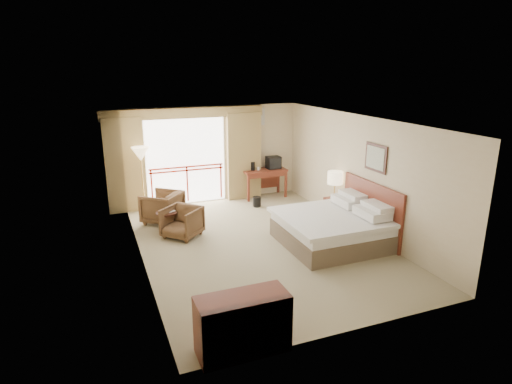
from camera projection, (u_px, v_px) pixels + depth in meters
name	position (u px, v px, depth m)	size (l,w,h in m)	color
floor	(259.00, 243.00, 9.42)	(7.00, 7.00, 0.00)	gray
ceiling	(260.00, 120.00, 8.66)	(7.00, 7.00, 0.00)	white
wall_back	(214.00, 154.00, 12.16)	(5.00, 5.00, 0.00)	beige
wall_front	(354.00, 247.00, 5.92)	(5.00, 5.00, 0.00)	beige
wall_left	(138.00, 197.00, 8.16)	(7.00, 7.00, 0.00)	beige
wall_right	(359.00, 174.00, 9.92)	(7.00, 7.00, 0.00)	beige
balcony_door	(186.00, 161.00, 11.91)	(2.40, 2.40, 0.00)	white
balcony_railing	(187.00, 175.00, 12.00)	(2.09, 0.03, 1.02)	#B0240F
curtain_left	(125.00, 166.00, 11.20)	(1.00, 0.26, 2.50)	olive
curtain_right	(243.00, 156.00, 12.36)	(1.00, 0.26, 2.50)	olive
valance	(185.00, 113.00, 11.43)	(4.40, 0.22, 0.28)	olive
hvac_vent	(256.00, 117.00, 12.31)	(0.50, 0.04, 0.50)	silver
bed	(333.00, 228.00, 9.31)	(2.13, 2.06, 0.97)	brown
headboard	(371.00, 210.00, 9.57)	(0.06, 2.10, 1.30)	maroon
framed_art	(376.00, 158.00, 9.23)	(0.04, 0.72, 0.60)	black
nightstand	(334.00, 209.00, 10.76)	(0.40, 0.47, 0.57)	maroon
table_lamp	(335.00, 178.00, 10.58)	(0.38, 0.38, 0.66)	tan
phone	(337.00, 199.00, 10.52)	(0.17, 0.13, 0.08)	black
desk	(263.00, 175.00, 12.65)	(1.29, 0.62, 0.84)	maroon
tv	(273.00, 163.00, 12.60)	(0.40, 0.32, 0.37)	black
coffee_maker	(253.00, 166.00, 12.39)	(0.12, 0.12, 0.25)	black
cup	(258.00, 169.00, 12.42)	(0.07, 0.07, 0.10)	white
wastebasket	(257.00, 202.00, 11.85)	(0.22, 0.22, 0.28)	black
armchair_far	(163.00, 222.00, 10.70)	(0.84, 0.87, 0.79)	#4A3220
armchair_near	(183.00, 237.00, 9.80)	(0.75, 0.78, 0.71)	#4A3220
side_table	(167.00, 219.00, 9.87)	(0.48, 0.48, 0.53)	black
book	(166.00, 212.00, 9.82)	(0.18, 0.24, 0.02)	white
floor_lamp	(141.00, 157.00, 10.94)	(0.45, 0.45, 1.77)	tan
dresser	(243.00, 324.00, 5.75)	(1.25, 0.53, 0.83)	maroon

